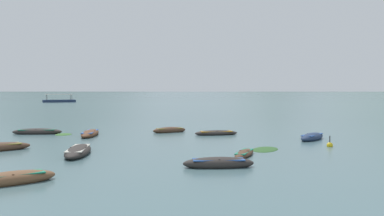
% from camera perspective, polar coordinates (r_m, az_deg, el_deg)
% --- Properties ---
extents(ground_plane, '(6000.00, 6000.00, 0.00)m').
position_cam_1_polar(ground_plane, '(1506.05, -6.19, 2.36)').
color(ground_plane, slate).
extents(mountain_1, '(1080.76, 1080.76, 394.13)m').
position_cam_1_polar(mountain_1, '(2059.15, -18.62, 7.77)').
color(mountain_1, '#4C5B56').
rests_on(mountain_1, ground).
extents(mountain_2, '(568.82, 568.82, 196.77)m').
position_cam_1_polar(mountain_2, '(1818.75, 11.25, 5.45)').
color(mountain_2, slate).
rests_on(mountain_2, ground).
extents(rowboat_0, '(1.33, 4.53, 0.55)m').
position_cam_1_polar(rowboat_0, '(32.98, -14.00, -3.46)').
color(rowboat_0, brown).
rests_on(rowboat_0, ground).
extents(rowboat_1, '(3.39, 2.55, 0.59)m').
position_cam_1_polar(rowboat_1, '(17.20, -23.84, -9.01)').
color(rowboat_1, brown).
rests_on(rowboat_1, ground).
extents(rowboat_2, '(3.56, 1.36, 0.46)m').
position_cam_1_polar(rowboat_2, '(32.65, 3.38, -3.49)').
color(rowboat_2, '#2D2826').
rests_on(rowboat_2, ground).
extents(rowboat_3, '(1.28, 4.50, 0.58)m').
position_cam_1_polar(rowboat_3, '(23.60, -15.56, -5.81)').
color(rowboat_3, '#2D2826').
rests_on(rowboat_3, ground).
extents(rowboat_5, '(3.12, 3.34, 0.60)m').
position_cam_1_polar(rowboat_5, '(30.72, 16.35, -3.89)').
color(rowboat_5, navy).
rests_on(rowboat_5, ground).
extents(rowboat_6, '(3.98, 1.23, 0.58)m').
position_cam_1_polar(rowboat_6, '(35.55, -20.73, -3.11)').
color(rowboat_6, '#2D2826').
rests_on(rowboat_6, ground).
extents(rowboat_7, '(3.16, 2.06, 0.57)m').
position_cam_1_polar(rowboat_7, '(34.59, -3.15, -3.10)').
color(rowboat_7, '#4C3323').
rests_on(rowboat_7, ground).
extents(rowboat_8, '(3.33, 1.11, 0.60)m').
position_cam_1_polar(rowboat_8, '(19.08, 3.70, -7.67)').
color(rowboat_8, '#2D2826').
rests_on(rowboat_8, ground).
extents(rowboat_9, '(2.05, 3.09, 0.38)m').
position_cam_1_polar(rowboat_9, '(22.47, 7.28, -6.31)').
color(rowboat_9, '#4C3323').
rests_on(rowboat_9, ground).
extents(ferry_0, '(9.81, 6.28, 2.54)m').
position_cam_1_polar(ferry_0, '(126.64, -18.00, 0.98)').
color(ferry_0, navy).
rests_on(ferry_0, ground).
extents(mooring_buoy, '(0.38, 0.38, 0.80)m').
position_cam_1_polar(mooring_buoy, '(27.29, 18.61, -4.93)').
color(mooring_buoy, yellow).
rests_on(mooring_buoy, ground).
extents(weed_patch_1, '(2.54, 2.95, 0.14)m').
position_cam_1_polar(weed_patch_1, '(24.99, 10.14, -5.72)').
color(weed_patch_1, '#2D5628').
rests_on(weed_patch_1, ground).
extents(weed_patch_3, '(1.42, 1.76, 0.14)m').
position_cam_1_polar(weed_patch_3, '(34.42, -17.45, -3.54)').
color(weed_patch_3, '#38662D').
rests_on(weed_patch_3, ground).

